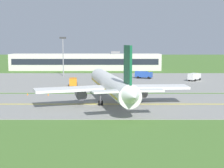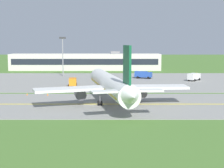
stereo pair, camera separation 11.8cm
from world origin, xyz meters
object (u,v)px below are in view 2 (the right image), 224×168
at_px(service_truck_baggage, 196,76).
at_px(apron_light_mast, 64,51).
at_px(service_truck_fuel, 74,82).
at_px(service_truck_catering, 145,74).
at_px(airplane_lead, 112,85).

bearing_deg(service_truck_baggage, apron_light_mast, 162.85).
distance_m(service_truck_fuel, apron_light_mast, 30.21).
height_order(service_truck_fuel, service_truck_catering, same).
distance_m(service_truck_fuel, service_truck_catering, 30.73).
height_order(airplane_lead, apron_light_mast, apron_light_mast).
bearing_deg(service_truck_baggage, service_truck_catering, 157.67).
relative_size(airplane_lead, apron_light_mast, 2.68).
relative_size(airplane_lead, service_truck_catering, 6.24).
relative_size(airplane_lead, service_truck_baggage, 6.60).
height_order(airplane_lead, service_truck_fuel, airplane_lead).
bearing_deg(service_truck_fuel, service_truck_catering, 43.10).
relative_size(service_truck_fuel, service_truck_catering, 0.97).
bearing_deg(apron_light_mast, service_truck_fuel, -76.42).
xyz_separation_m(service_truck_fuel, service_truck_catering, (22.44, 21.00, 0.00)).
distance_m(airplane_lead, service_truck_baggage, 49.93).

